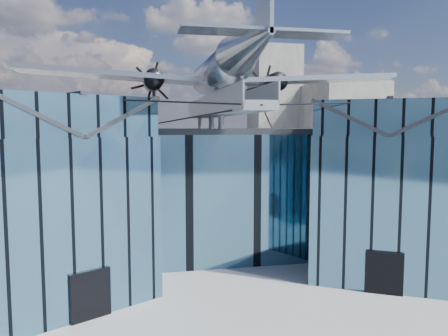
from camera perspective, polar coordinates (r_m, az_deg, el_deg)
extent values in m
plane|color=gray|center=(29.91, 0.80, -14.23)|extent=(120.00, 120.00, 0.00)
cube|color=teal|center=(37.39, -2.18, -2.75)|extent=(28.00, 14.00, 9.50)
cube|color=#23252A|center=(37.01, -2.21, 4.85)|extent=(28.00, 14.00, 0.40)
cube|color=teal|center=(27.38, -20.81, -6.11)|extent=(11.79, 11.43, 9.50)
cube|color=teal|center=(26.87, -21.23, 6.22)|extent=(11.56, 11.20, 2.20)
cube|color=#23252A|center=(26.17, -25.87, 6.07)|extent=(7.98, 9.23, 2.40)
cube|color=#23252A|center=(27.74, -16.85, 6.31)|extent=(7.98, 9.23, 2.40)
cube|color=#23252A|center=(26.92, -21.31, 8.66)|extent=(4.30, 7.10, 0.18)
cube|color=black|center=(24.72, -17.05, -15.57)|extent=(2.03, 1.32, 2.60)
cube|color=black|center=(29.24, -12.52, -5.17)|extent=(0.34, 0.34, 9.50)
cube|color=teal|center=(31.72, 20.14, -4.55)|extent=(11.79, 11.43, 9.50)
cube|color=teal|center=(31.28, 20.49, 6.07)|extent=(11.56, 11.20, 2.20)
cube|color=#23252A|center=(31.28, 16.35, 6.19)|extent=(7.98, 9.23, 2.40)
cube|color=#23252A|center=(31.45, 24.61, 5.92)|extent=(7.98, 9.23, 2.40)
cube|color=#23252A|center=(31.33, 20.56, 8.17)|extent=(4.30, 7.10, 0.18)
cube|color=black|center=(28.60, 20.17, -12.75)|extent=(2.03, 1.32, 2.60)
cube|color=black|center=(31.88, 12.01, -4.29)|extent=(0.34, 0.34, 9.50)
cube|color=gray|center=(31.62, -0.56, 7.31)|extent=(1.80, 21.00, 0.50)
cube|color=gray|center=(31.49, -2.18, 8.49)|extent=(0.08, 21.00, 1.10)
cube|color=gray|center=(31.83, 1.05, 8.46)|extent=(0.08, 21.00, 1.10)
cylinder|color=gray|center=(40.97, -3.14, 5.92)|extent=(0.44, 0.44, 1.35)
cylinder|color=gray|center=(35.04, -1.67, 6.01)|extent=(0.44, 0.44, 1.35)
cylinder|color=gray|center=(31.11, -0.38, 6.09)|extent=(0.44, 0.44, 1.35)
cylinder|color=gray|center=(32.16, -0.73, 8.97)|extent=(0.70, 0.70, 1.40)
cylinder|color=black|center=(23.56, -9.70, 8.62)|extent=(10.55, 6.08, 0.69)
cylinder|color=black|center=(26.14, 14.22, 8.20)|extent=(10.55, 6.08, 0.69)
cylinder|color=black|center=(29.18, -5.61, 6.36)|extent=(6.09, 17.04, 1.19)
cylinder|color=black|center=(30.41, 5.77, 6.32)|extent=(6.09, 17.04, 1.19)
cylinder|color=#9BA1A7|center=(32.34, -0.74, 12.42)|extent=(2.50, 11.00, 2.50)
sphere|color=#9BA1A7|center=(37.71, -2.36, 11.41)|extent=(2.50, 2.50, 2.50)
cube|color=black|center=(36.81, -2.10, 12.63)|extent=(1.60, 1.40, 0.50)
cone|color=#9BA1A7|center=(23.71, 3.57, 15.73)|extent=(2.50, 7.00, 2.50)
cube|color=#9BA1A7|center=(21.91, 5.29, 20.88)|extent=(0.18, 2.40, 3.40)
cube|color=#9BA1A7|center=(21.67, 5.17, 17.24)|extent=(8.00, 1.80, 0.14)
cube|color=#9BA1A7|center=(32.72, -13.47, 11.66)|extent=(14.00, 3.20, 1.08)
cylinder|color=black|center=(33.31, -9.22, 11.19)|extent=(1.44, 3.20, 1.44)
cone|color=black|center=(35.10, -9.35, 10.89)|extent=(0.70, 0.70, 0.70)
cube|color=black|center=(35.25, -9.36, 10.86)|extent=(1.05, 0.06, 3.33)
cube|color=black|center=(35.25, -9.36, 10.86)|extent=(2.53, 0.06, 2.53)
cube|color=black|center=(35.25, -9.36, 10.86)|extent=(3.33, 0.06, 1.05)
cylinder|color=black|center=(32.61, -9.14, 9.16)|extent=(0.24, 0.24, 1.75)
cube|color=#9BA1A7|center=(35.24, 10.41, 11.26)|extent=(14.00, 3.20, 1.08)
cylinder|color=black|center=(34.96, 6.31, 10.95)|extent=(1.44, 3.20, 1.44)
cone|color=black|center=(36.67, 5.43, 10.70)|extent=(0.70, 0.70, 0.70)
cube|color=black|center=(36.81, 5.36, 10.68)|extent=(1.05, 0.06, 3.33)
cube|color=black|center=(36.81, 5.36, 10.68)|extent=(2.53, 0.06, 2.53)
cube|color=black|center=(36.81, 5.36, 10.68)|extent=(3.33, 0.06, 1.05)
cylinder|color=black|center=(34.29, 6.61, 9.00)|extent=(0.24, 0.24, 1.75)
cube|color=slate|center=(84.58, 15.13, 4.50)|extent=(12.00, 14.00, 18.00)
cube|color=slate|center=(83.72, -21.27, 2.94)|extent=(14.00, 10.00, 14.00)
cube|color=slate|center=(90.06, 6.55, 7.23)|extent=(9.00, 9.00, 26.00)
cylinder|color=black|center=(46.79, 22.84, -5.73)|extent=(0.48, 0.48, 2.73)
sphere|color=#254B1A|center=(46.40, 22.95, -2.77)|extent=(4.51, 4.51, 3.57)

